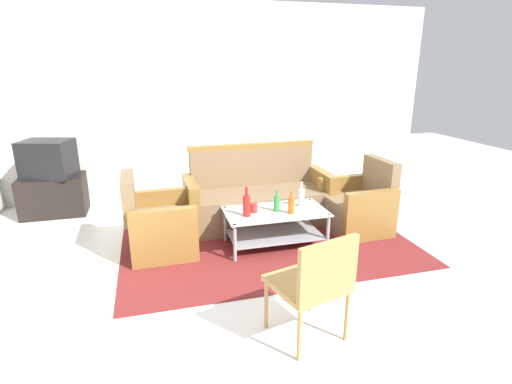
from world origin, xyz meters
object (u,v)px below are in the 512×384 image
(couch, at_px, (258,199))
(bottle_green, at_px, (277,203))
(tv_stand, at_px, (54,195))
(bottle_orange, at_px, (291,205))
(wicker_chair, at_px, (315,280))
(armchair_right, at_px, (358,207))
(cup, at_px, (254,208))
(armchair_left, at_px, (159,226))
(television, at_px, (48,159))
(bottle_clear, at_px, (301,197))
(coffee_table, at_px, (275,223))
(bottle_red, at_px, (247,205))

(couch, distance_m, bottle_green, 0.75)
(tv_stand, bearing_deg, bottle_orange, -34.32)
(couch, bearing_deg, wicker_chair, 83.40)
(armchair_right, relative_size, bottle_green, 3.54)
(cup, bearing_deg, bottle_green, -7.76)
(couch, relative_size, bottle_orange, 7.46)
(couch, height_order, bottle_orange, couch)
(bottle_green, xyz_separation_m, bottle_orange, (0.13, -0.10, 0.00))
(bottle_green, distance_m, tv_stand, 3.09)
(tv_stand, bearing_deg, armchair_right, -22.90)
(armchair_right, bearing_deg, armchair_left, 87.42)
(wicker_chair, bearing_deg, bottle_green, 66.47)
(armchair_left, distance_m, television, 2.07)
(bottle_clear, bearing_deg, coffee_table, -168.15)
(bottle_red, distance_m, bottle_orange, 0.48)
(bottle_green, bearing_deg, coffee_table, 114.85)
(cup, height_order, tv_stand, tv_stand)
(bottle_clear, relative_size, bottle_red, 0.90)
(bottle_red, bearing_deg, bottle_green, 8.40)
(coffee_table, bearing_deg, television, 145.98)
(bottle_green, height_order, television, television)
(bottle_orange, bearing_deg, armchair_left, 167.29)
(tv_stand, xyz_separation_m, wicker_chair, (2.32, -3.31, 0.23))
(couch, distance_m, armchair_right, 1.23)
(bottle_clear, xyz_separation_m, television, (-2.87, 1.65, 0.24))
(television, distance_m, wicker_chair, 4.05)
(armchair_left, xyz_separation_m, television, (-1.31, 1.53, 0.47))
(armchair_right, xyz_separation_m, coffee_table, (-1.10, -0.18, -0.02))
(bottle_green, relative_size, television, 0.34)
(coffee_table, bearing_deg, bottle_orange, -40.33)
(armchair_left, bearing_deg, bottle_orange, 76.09)
(armchair_left, height_order, coffee_table, armchair_left)
(bottle_red, relative_size, bottle_green, 1.32)
(bottle_red, bearing_deg, cup, 40.12)
(couch, relative_size, bottle_clear, 6.41)
(coffee_table, xyz_separation_m, bottle_green, (0.01, -0.01, 0.23))
(armchair_right, bearing_deg, bottle_red, 97.35)
(tv_stand, bearing_deg, wicker_chair, -54.96)
(couch, bearing_deg, coffee_table, 88.90)
(armchair_left, height_order, bottle_green, armchair_left)
(armchair_left, xyz_separation_m, tv_stand, (-1.31, 1.52, -0.03))
(bottle_orange, bearing_deg, cup, 160.15)
(couch, bearing_deg, armchair_left, 21.91)
(armchair_right, bearing_deg, bottle_orange, 104.70)
(armchair_left, xyz_separation_m, bottle_green, (1.24, -0.21, 0.21))
(cup, height_order, television, television)
(tv_stand, distance_m, television, 0.50)
(bottle_clear, xyz_separation_m, wicker_chair, (-0.55, -1.66, -0.02))
(cup, height_order, wicker_chair, wicker_chair)
(television, bearing_deg, bottle_green, 162.26)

